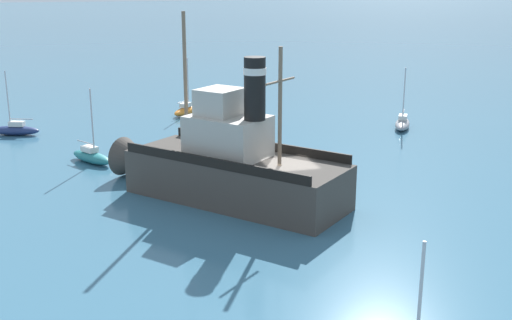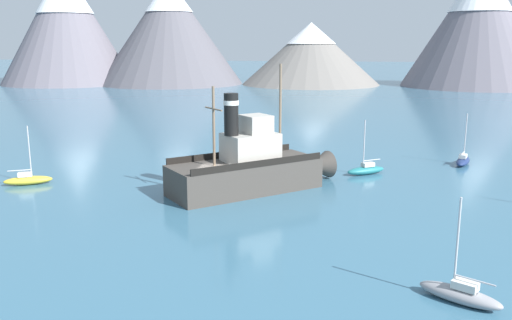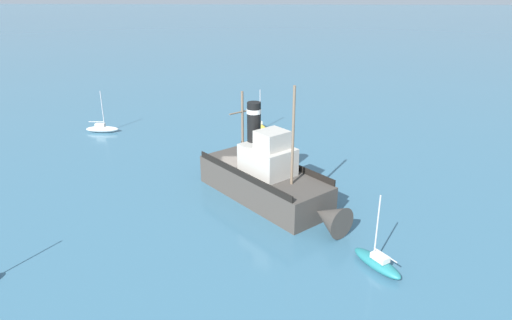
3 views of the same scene
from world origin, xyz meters
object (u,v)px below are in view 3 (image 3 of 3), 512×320
old_tugboat (268,179)px  sailboat_teal (377,262)px  sailboat_yellow (259,126)px  sailboat_white (102,129)px

old_tugboat → sailboat_teal: bearing=37.0°
old_tugboat → sailboat_teal: old_tugboat is taller
sailboat_yellow → sailboat_teal: size_ratio=1.00×
sailboat_yellow → sailboat_teal: (27.76, 8.24, 0.00)m
sailboat_yellow → sailboat_white: same height
sailboat_white → old_tugboat: bearing=49.3°
old_tugboat → sailboat_teal: 11.55m
old_tugboat → sailboat_yellow: size_ratio=2.66×
sailboat_yellow → sailboat_white: 18.43m
old_tugboat → sailboat_white: size_ratio=2.66×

